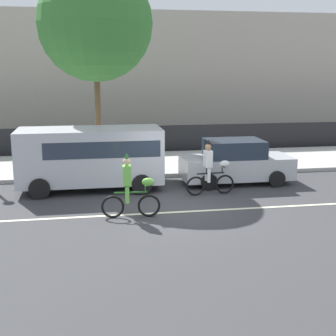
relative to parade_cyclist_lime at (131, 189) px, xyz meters
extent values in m
plane|color=#38383A|center=(1.52, 0.76, -0.84)|extent=(80.00, 80.00, 0.00)
cube|color=beige|center=(1.52, 0.26, -0.84)|extent=(36.00, 0.14, 0.01)
cube|color=#ADAAA3|center=(1.52, 7.26, -0.77)|extent=(60.00, 5.00, 0.15)
cube|color=black|center=(1.52, 10.16, -0.14)|extent=(40.00, 0.08, 1.40)
cube|color=#B2A899|center=(2.44, 18.76, 2.91)|extent=(28.00, 8.00, 7.51)
torus|color=black|center=(0.51, -0.03, -0.51)|extent=(0.67, 0.11, 0.67)
torus|color=black|center=(-0.54, 0.03, -0.51)|extent=(0.67, 0.11, 0.67)
cylinder|color=#266626|center=(-0.01, 0.00, -0.09)|extent=(0.97, 0.11, 0.05)
cylinder|color=#266626|center=(-0.16, 0.01, 0.00)|extent=(0.04, 0.04, 0.18)
cylinder|color=#266626|center=(0.40, -0.02, 0.02)|extent=(0.04, 0.04, 0.23)
cylinder|color=#266626|center=(0.40, -0.02, 0.14)|extent=(0.06, 0.50, 0.03)
ellipsoid|color=#72CC4C|center=(0.49, -0.03, 0.21)|extent=(0.37, 0.22, 0.24)
cube|color=#72CC4C|center=(-0.11, 0.01, 0.42)|extent=(0.26, 0.33, 0.56)
sphere|color=beige|center=(-0.11, 0.01, 0.82)|extent=(0.22, 0.22, 0.22)
cone|color=#266626|center=(-0.11, 0.01, 1.00)|extent=(0.14, 0.14, 0.16)
cylinder|color=#72CC4C|center=(-0.12, -0.13, -0.13)|extent=(0.11, 0.11, 0.48)
cylinder|color=#72CC4C|center=(-0.11, 0.15, -0.13)|extent=(0.11, 0.11, 0.48)
torus|color=black|center=(3.41, 2.06, -0.51)|extent=(0.67, 0.12, 0.67)
torus|color=black|center=(2.37, 1.99, -0.51)|extent=(0.67, 0.12, 0.67)
cylinder|color=black|center=(2.89, 2.02, -0.09)|extent=(0.97, 0.12, 0.05)
cylinder|color=black|center=(2.74, 2.01, 0.00)|extent=(0.04, 0.04, 0.18)
cylinder|color=black|center=(3.31, 2.05, 0.02)|extent=(0.04, 0.04, 0.23)
cylinder|color=black|center=(3.31, 2.05, 0.14)|extent=(0.07, 0.50, 0.03)
ellipsoid|color=white|center=(3.39, 2.06, 0.21)|extent=(0.37, 0.23, 0.24)
cube|color=white|center=(2.79, 2.02, 0.42)|extent=(0.26, 0.34, 0.56)
sphere|color=#9E7051|center=(2.79, 2.02, 0.82)|extent=(0.22, 0.22, 0.22)
cone|color=black|center=(2.79, 2.02, 1.00)|extent=(0.14, 0.14, 0.16)
cylinder|color=white|center=(2.80, 1.88, -0.13)|extent=(0.11, 0.11, 0.48)
cylinder|color=white|center=(2.78, 2.16, -0.13)|extent=(0.11, 0.11, 0.48)
cube|color=silver|center=(-1.11, 3.46, 0.39)|extent=(5.00, 2.00, 1.90)
cube|color=#283342|center=(-0.71, 3.46, 0.74)|extent=(3.90, 2.02, 0.56)
cylinder|color=black|center=(0.59, 2.46, -0.49)|extent=(0.70, 0.22, 0.70)
cylinder|color=black|center=(0.59, 4.46, -0.49)|extent=(0.70, 0.22, 0.70)
cylinder|color=black|center=(-2.81, 2.46, -0.49)|extent=(0.70, 0.22, 0.70)
cylinder|color=black|center=(-2.81, 4.46, -0.49)|extent=(0.70, 0.22, 0.70)
cube|color=#B7BABF|center=(4.28, 3.50, -0.24)|extent=(4.10, 1.72, 0.80)
cube|color=#232D3D|center=(4.18, 3.50, 0.48)|extent=(2.10, 1.58, 0.64)
cylinder|color=black|center=(5.55, 2.64, -0.54)|extent=(0.60, 0.20, 0.60)
cylinder|color=black|center=(5.55, 4.36, -0.54)|extent=(0.60, 0.20, 0.60)
cylinder|color=black|center=(3.01, 2.64, -0.54)|extent=(0.60, 0.20, 0.60)
cylinder|color=black|center=(3.01, 4.36, -0.54)|extent=(0.60, 0.20, 0.60)
cylinder|color=brown|center=(-0.72, 6.73, 1.42)|extent=(0.24, 0.24, 4.22)
sphere|color=#387A33|center=(-0.72, 6.73, 5.15)|extent=(4.64, 4.64, 4.64)
camera|label=1|loc=(-1.16, -12.99, 3.44)|focal=50.00mm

